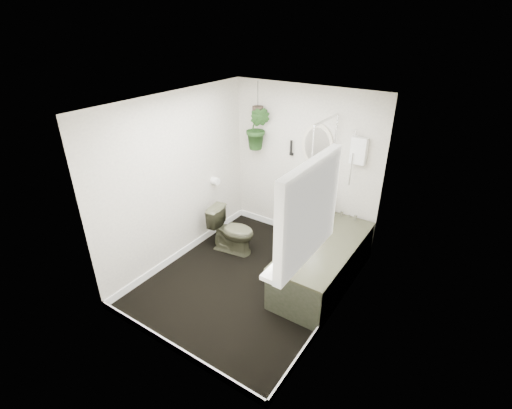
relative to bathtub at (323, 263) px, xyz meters
The scene contains 22 objects.
floor 0.99m from the bathtub, 147.99° to the right, with size 2.30×2.80×0.02m, color black.
ceiling 2.23m from the bathtub, 147.99° to the right, with size 2.30×2.80×0.02m, color white.
wall_back 1.49m from the bathtub, 131.32° to the left, with size 2.30×0.02×2.30m, color silver.
wall_front 2.24m from the bathtub, 112.73° to the right, with size 2.30×0.02×2.30m, color silver.
wall_left 2.20m from the bathtub, 165.69° to the right, with size 0.02×2.80×2.30m, color silver.
wall_right 1.06m from the bathtub, 54.25° to the right, with size 0.02×2.80×2.30m, color silver.
skirting 0.97m from the bathtub, 147.99° to the right, with size 2.30×2.80×0.10m, color white.
bathtub is the anchor object (origin of this frame).
bath_screen 1.15m from the bathtub, 123.96° to the left, with size 0.04×0.72×1.40m, color silver, non-canonical shape.
shower_box 1.51m from the bathtub, 90.00° to the left, with size 0.20×0.10×0.35m, color white.
oval_mirror 1.61m from the bathtub, 124.44° to the left, with size 0.46×0.03×0.62m, color beige.
wall_sconce 1.72m from the bathtub, 139.21° to the left, with size 0.04×0.04×0.22m, color black.
toilet_roll_holder 2.01m from the bathtub, behind, with size 0.11×0.11×0.11m, color white.
window_recess 1.84m from the bathtub, 76.41° to the right, with size 0.08×1.00×0.90m, color white.
window_sill 1.54m from the bathtub, 79.61° to the right, with size 0.18×1.00×0.04m, color white.
window_blinds 1.83m from the bathtub, 78.46° to the right, with size 0.01×0.86×0.76m, color white.
toilet 1.41m from the bathtub, behind, with size 0.38×0.66×0.67m, color #3D3E2B.
pedestal_sink 0.87m from the bathtub, 134.84° to the left, with size 0.57×0.48×0.96m, color #3D3E2B, non-canonical shape.
sill_plant 1.69m from the bathtub, 82.11° to the right, with size 0.20×0.17×0.22m, color black.
hanging_plant 2.15m from the bathtub, 153.43° to the left, with size 0.35×0.28×0.64m, color black.
soap_bottle 0.57m from the bathtub, 133.36° to the right, with size 0.08×0.08×0.18m, color black.
hanging_pot 2.32m from the bathtub, 153.43° to the left, with size 0.16×0.16×0.12m, color #342920.
Camera 1 is at (2.22, -3.19, 3.10)m, focal length 26.00 mm.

